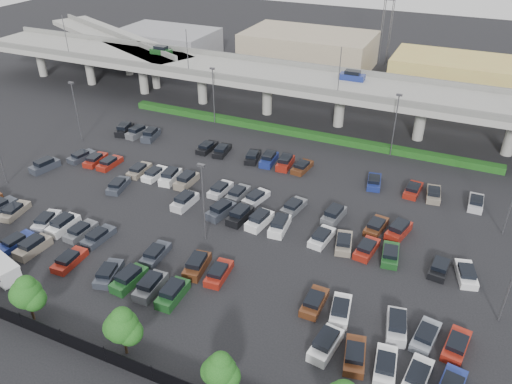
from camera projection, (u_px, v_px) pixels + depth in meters
ground at (235, 207)px, 67.11m from camera, size 280.00×280.00×0.00m
overpass at (313, 85)px, 88.61m from camera, size 150.00×13.00×15.80m
on_ramp at (115, 40)px, 115.55m from camera, size 50.93×30.13×8.80m
hedge at (299, 133)px, 86.35m from camera, size 66.00×1.60×1.10m
fence at (96, 351)px, 44.79m from camera, size 70.00×0.10×2.00m
tree_row at (109, 322)px, 44.33m from camera, size 65.07×3.66×5.94m
parked_cars at (215, 217)px, 63.85m from camera, size 63.27×36.70×1.67m
light_poles at (213, 153)px, 66.91m from camera, size 66.90×48.38×10.30m
distant_buildings at (410, 66)px, 109.10m from camera, size 138.00×24.00×9.00m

